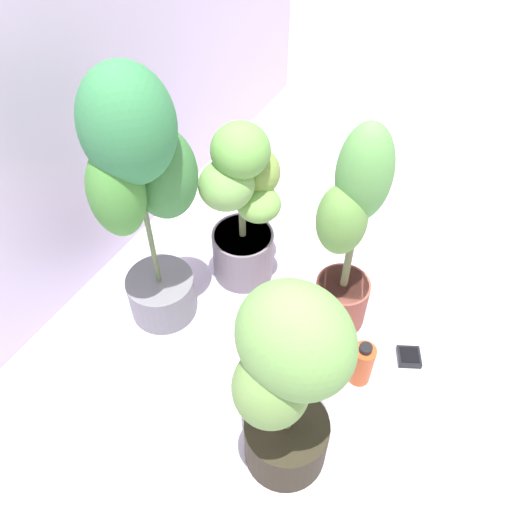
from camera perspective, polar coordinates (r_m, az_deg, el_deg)
ground_plane at (r=2.01m, az=2.90°, el=-11.05°), size 8.00×8.00×0.00m
mylar_back_wall at (r=1.75m, az=-22.99°, el=20.25°), size 3.20×0.01×2.00m
potted_plant_front_right at (r=1.78m, az=9.51°, el=2.27°), size 0.25×0.22×0.87m
potted_plant_back_right at (r=1.99m, az=-1.34°, el=5.21°), size 0.37×0.32×0.70m
potted_plant_front_left at (r=1.45m, az=3.69°, el=-12.33°), size 0.39×0.36×0.79m
potted_plant_back_center at (r=1.72m, az=-11.52°, el=7.15°), size 0.44×0.33×1.01m
hygrometer_box at (r=2.08m, az=15.30°, el=-9.87°), size 0.11×0.11×0.03m
nutrient_bottle at (r=1.94m, az=10.71°, el=-10.72°), size 0.08×0.08×0.19m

